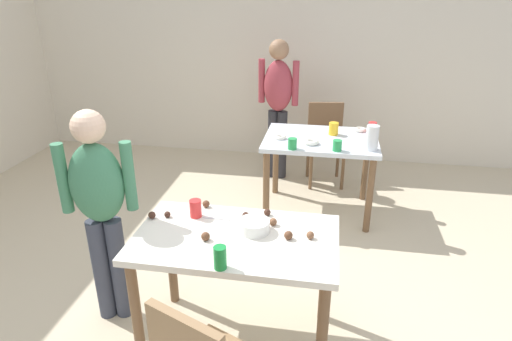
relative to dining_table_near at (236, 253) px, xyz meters
The scene contains 28 objects.
ground_plane 0.66m from the dining_table_near, 143.59° to the left, with size 6.40×6.40×0.00m, color beige.
wall_back 3.37m from the dining_table_near, 92.43° to the left, with size 6.40×0.10×2.60m, color beige.
dining_table_near is the anchor object (origin of this frame).
dining_table_far 1.84m from the dining_table_near, 77.16° to the left, with size 1.03×0.77×0.75m.
chair_far_table 2.58m from the dining_table_near, 80.03° to the left, with size 0.46×0.46×0.87m.
person_girl_near 0.88m from the dining_table_near, behind, with size 0.45×0.28×1.42m.
person_adult_far 2.57m from the dining_table_near, 91.97° to the left, with size 0.45×0.26×1.53m.
mixing_bowl 0.19m from the dining_table_near, 36.12° to the left, with size 0.18×0.18×0.07m, color white.
soda_can 0.35m from the dining_table_near, 91.99° to the right, with size 0.07×0.07×0.12m, color #198438.
fork_near 0.26m from the dining_table_near, 131.90° to the left, with size 0.17×0.02×0.01m, color silver.
cup_near_0 0.38m from the dining_table_near, 148.07° to the left, with size 0.07×0.07×0.11m, color red.
cake_ball_0 0.33m from the dining_table_near, ahead, with size 0.05×0.05×0.05m, color brown.
cake_ball_1 0.57m from the dining_table_near, 168.55° to the left, with size 0.04×0.04×0.04m, color #3D2319.
cake_ball_2 0.22m from the dining_table_near, 155.09° to the right, with size 0.05×0.05×0.05m, color brown.
cake_ball_3 0.25m from the dining_table_near, 85.10° to the left, with size 0.04×0.04×0.04m, color #3D2319.
cake_ball_4 0.42m from the dining_table_near, 130.23° to the left, with size 0.05×0.05×0.05m, color brown.
cake_ball_5 0.33m from the dining_table_near, 62.33° to the left, with size 0.04×0.04×0.04m, color #3D2319.
cake_ball_6 0.28m from the dining_table_near, 38.92° to the left, with size 0.05×0.05×0.05m, color brown.
cake_ball_7 0.44m from the dining_table_near, ahead, with size 0.04×0.04×0.04m, color brown.
cake_ball_8 0.49m from the dining_table_near, 162.97° to the left, with size 0.04×0.04×0.04m, color #3D2319.
pitcher_far 1.78m from the dining_table_near, 61.56° to the left, with size 0.11×0.11×0.22m, color white.
cup_far_0 1.99m from the dining_table_near, 74.81° to the left, with size 0.09×0.09×0.12m, color yellow.
cup_far_1 2.17m from the dining_table_near, 66.16° to the left, with size 0.08×0.08×0.12m, color red.
cup_far_2 1.48m from the dining_table_near, 83.08° to the left, with size 0.08×0.08×0.10m, color green.
cup_far_3 1.59m from the dining_table_near, 69.43° to the left, with size 0.08×0.08×0.09m, color green.
donut_far_0 1.65m from the dining_table_near, 78.34° to the left, with size 0.13×0.13×0.04m, color white.
donut_far_1 2.20m from the dining_table_near, 69.40° to the left, with size 0.11×0.11×0.03m, color white.
donut_far_2 1.71m from the dining_table_near, 88.53° to the left, with size 0.11×0.11×0.03m, color white.
Camera 1 is at (0.62, -2.17, 2.06)m, focal length 30.72 mm.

